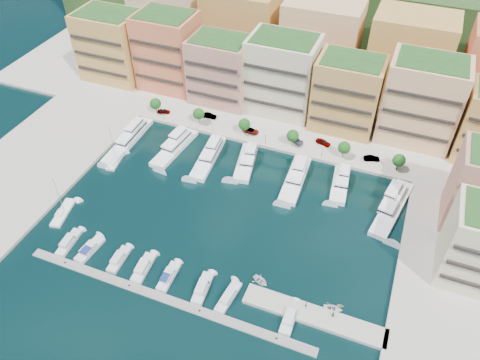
% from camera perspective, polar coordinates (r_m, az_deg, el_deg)
% --- Properties ---
extents(ground, '(400.00, 400.00, 0.00)m').
position_cam_1_polar(ground, '(126.42, -1.61, -4.03)').
color(ground, black).
rests_on(ground, ground).
extents(north_quay, '(220.00, 64.00, 2.00)m').
position_cam_1_polar(north_quay, '(172.28, 6.53, 10.05)').
color(north_quay, '#9E998E').
rests_on(north_quay, ground).
extents(east_quay, '(34.00, 76.00, 2.00)m').
position_cam_1_polar(east_quay, '(119.33, 26.24, -14.25)').
color(east_quay, '#9E998E').
rests_on(east_quay, ground).
extents(west_quay, '(34.00, 76.00, 2.00)m').
position_cam_1_polar(west_quay, '(151.65, -25.02, 0.57)').
color(west_quay, '#9E998E').
rests_on(west_quay, ground).
extents(hillside, '(240.00, 40.00, 58.00)m').
position_cam_1_polar(hillside, '(213.45, 10.41, 16.39)').
color(hillside, '#1F3214').
rests_on(hillside, ground).
extents(south_pontoon, '(72.00, 2.20, 0.35)m').
position_cam_1_polar(south_pontoon, '(111.07, -9.29, -14.07)').
color(south_pontoon, gray).
rests_on(south_pontoon, ground).
extents(finger_pier, '(32.00, 5.00, 2.00)m').
position_cam_1_polar(finger_pier, '(108.40, 8.97, -16.17)').
color(finger_pier, '#9E998E').
rests_on(finger_pier, ground).
extents(apartment_0, '(22.00, 16.50, 24.80)m').
position_cam_1_polar(apartment_0, '(182.14, -15.36, 15.53)').
color(apartment_0, '#C98749').
rests_on(apartment_0, north_quay).
extents(apartment_1, '(20.00, 16.50, 26.80)m').
position_cam_1_polar(apartment_1, '(171.96, -8.77, 15.27)').
color(apartment_1, '#DB6649').
rests_on(apartment_1, north_quay).
extents(apartment_2, '(20.00, 15.50, 22.80)m').
position_cam_1_polar(apartment_2, '(162.70, -2.35, 13.26)').
color(apartment_2, tan).
rests_on(apartment_2, north_quay).
extents(apartment_3, '(22.00, 16.50, 25.80)m').
position_cam_1_polar(apartment_3, '(157.32, 5.14, 12.65)').
color(apartment_3, beige).
rests_on(apartment_3, north_quay).
extents(apartment_4, '(20.00, 15.50, 23.80)m').
position_cam_1_polar(apartment_4, '(152.40, 12.89, 10.20)').
color(apartment_4, '#B38743').
rests_on(apartment_4, north_quay).
extents(apartment_5, '(22.00, 16.50, 26.80)m').
position_cam_1_polar(apartment_5, '(152.72, 21.24, 8.99)').
color(apartment_5, '#E3AE78').
rests_on(apartment_5, north_quay).
extents(backblock_0, '(26.00, 18.00, 30.00)m').
position_cam_1_polar(backblock_0, '(193.51, -8.62, 19.03)').
color(backblock_0, beige).
rests_on(backblock_0, north_quay).
extents(backblock_1, '(26.00, 18.00, 30.00)m').
position_cam_1_polar(backblock_1, '(181.46, 0.16, 17.85)').
color(backblock_1, '#B38743').
rests_on(backblock_1, north_quay).
extents(backblock_2, '(26.00, 18.00, 30.00)m').
position_cam_1_polar(backblock_2, '(173.81, 9.78, 16.08)').
color(backblock_2, '#E3AE78').
rests_on(backblock_2, north_quay).
extents(backblock_3, '(26.00, 18.00, 30.00)m').
position_cam_1_polar(backblock_3, '(171.14, 19.78, 13.75)').
color(backblock_3, '#C98749').
rests_on(backblock_3, north_quay).
extents(tree_0, '(3.80, 3.80, 5.65)m').
position_cam_1_polar(tree_0, '(161.26, -10.27, 9.14)').
color(tree_0, '#473323').
rests_on(tree_0, north_quay).
extents(tree_1, '(3.80, 3.80, 5.65)m').
position_cam_1_polar(tree_1, '(154.44, -5.07, 8.05)').
color(tree_1, '#473323').
rests_on(tree_1, north_quay).
extents(tree_2, '(3.80, 3.80, 5.65)m').
position_cam_1_polar(tree_2, '(149.03, 0.53, 6.80)').
color(tree_2, '#473323').
rests_on(tree_2, north_quay).
extents(tree_3, '(3.80, 3.80, 5.65)m').
position_cam_1_polar(tree_3, '(145.19, 6.45, 5.40)').
color(tree_3, '#473323').
rests_on(tree_3, north_quay).
extents(tree_4, '(3.80, 3.80, 5.65)m').
position_cam_1_polar(tree_4, '(143.04, 12.59, 3.88)').
color(tree_4, '#473323').
rests_on(tree_4, north_quay).
extents(tree_5, '(3.80, 3.80, 5.65)m').
position_cam_1_polar(tree_5, '(142.67, 18.82, 2.29)').
color(tree_5, '#473323').
rests_on(tree_5, north_quay).
extents(lamppost_0, '(0.30, 0.30, 4.20)m').
position_cam_1_polar(lamppost_0, '(158.32, -9.37, 8.17)').
color(lamppost_0, black).
rests_on(lamppost_0, north_quay).
extents(lamppost_1, '(0.30, 0.30, 4.20)m').
position_cam_1_polar(lamppost_1, '(151.07, -3.36, 6.85)').
color(lamppost_1, black).
rests_on(lamppost_1, north_quay).
extents(lamppost_2, '(0.30, 0.30, 4.20)m').
position_cam_1_polar(lamppost_2, '(145.69, 3.14, 5.33)').
color(lamppost_2, black).
rests_on(lamppost_2, north_quay).
extents(lamppost_3, '(0.30, 0.30, 4.20)m').
position_cam_1_polar(lamppost_3, '(142.40, 10.00, 3.64)').
color(lamppost_3, black).
rests_on(lamppost_3, north_quay).
extents(lamppost_4, '(0.30, 0.30, 4.20)m').
position_cam_1_polar(lamppost_4, '(141.35, 17.05, 1.85)').
color(lamppost_4, black).
rests_on(lamppost_4, north_quay).
extents(yacht_0, '(4.80, 24.76, 7.30)m').
position_cam_1_polar(yacht_0, '(153.20, -13.33, 4.99)').
color(yacht_0, white).
rests_on(yacht_0, ground).
extents(yacht_1, '(7.02, 20.82, 7.30)m').
position_cam_1_polar(yacht_1, '(147.46, -7.87, 4.12)').
color(yacht_1, white).
rests_on(yacht_1, ground).
extents(yacht_2, '(6.58, 21.17, 7.30)m').
position_cam_1_polar(yacht_2, '(142.89, -3.77, 3.09)').
color(yacht_2, white).
rests_on(yacht_2, ground).
extents(yacht_3, '(7.77, 17.57, 7.30)m').
position_cam_1_polar(yacht_3, '(140.59, 0.81, 2.42)').
color(yacht_3, white).
rests_on(yacht_3, ground).
extents(yacht_4, '(6.04, 20.68, 7.30)m').
position_cam_1_polar(yacht_4, '(136.04, 6.84, 0.36)').
color(yacht_4, white).
rests_on(yacht_4, ground).
extents(yacht_5, '(6.06, 15.74, 7.30)m').
position_cam_1_polar(yacht_5, '(136.29, 12.16, -0.28)').
color(yacht_5, white).
rests_on(yacht_5, ground).
extents(yacht_6, '(8.98, 24.02, 7.30)m').
position_cam_1_polar(yacht_6, '(133.32, 18.11, -2.92)').
color(yacht_6, white).
rests_on(yacht_6, ground).
extents(cruiser_0, '(3.25, 8.97, 2.55)m').
position_cam_1_polar(cruiser_0, '(126.42, -20.14, -7.16)').
color(cruiser_0, silver).
rests_on(cruiser_0, ground).
extents(cruiser_1, '(3.59, 8.87, 2.66)m').
position_cam_1_polar(cruiser_1, '(123.16, -17.87, -8.07)').
color(cruiser_1, silver).
rests_on(cruiser_1, ground).
extents(cruiser_2, '(2.93, 8.14, 2.55)m').
position_cam_1_polar(cruiser_2, '(119.16, -14.56, -9.37)').
color(cruiser_2, silver).
rests_on(cruiser_2, ground).
extents(cruiser_3, '(3.52, 8.93, 2.55)m').
position_cam_1_polar(cruiser_3, '(116.25, -11.72, -10.46)').
color(cruiser_3, silver).
rests_on(cruiser_3, ground).
extents(cruiser_4, '(2.89, 8.52, 2.66)m').
position_cam_1_polar(cruiser_4, '(113.66, -8.72, -11.57)').
color(cruiser_4, silver).
rests_on(cruiser_4, ground).
extents(cruiser_5, '(3.41, 8.87, 2.55)m').
position_cam_1_polar(cruiser_5, '(110.90, -4.61, -13.03)').
color(cruiser_5, silver).
rests_on(cruiser_5, ground).
extents(cruiser_6, '(3.44, 9.23, 2.55)m').
position_cam_1_polar(cruiser_6, '(109.26, -1.45, -14.10)').
color(cruiser_6, silver).
rests_on(cruiser_6, ground).
extents(cruiser_8, '(2.78, 8.45, 2.55)m').
position_cam_1_polar(cruiser_8, '(106.93, 6.04, -16.42)').
color(cruiser_8, silver).
rests_on(cruiser_8, ground).
extents(sailboat_0, '(4.94, 10.62, 13.20)m').
position_cam_1_polar(sailboat_0, '(134.62, -20.77, -3.79)').
color(sailboat_0, white).
rests_on(sailboat_0, ground).
extents(sailboat_2, '(4.09, 9.00, 13.20)m').
position_cam_1_polar(sailboat_2, '(146.61, -14.96, 2.24)').
color(sailboat_2, white).
rests_on(sailboat_2, ground).
extents(tender_2, '(4.72, 3.68, 0.90)m').
position_cam_1_polar(tender_2, '(109.69, 11.25, -15.15)').
color(tender_2, white).
rests_on(tender_2, ground).
extents(tender_0, '(4.93, 4.33, 0.85)m').
position_cam_1_polar(tender_0, '(111.98, 2.53, -12.19)').
color(tender_0, white).
rests_on(tender_0, ground).
extents(tender_3, '(1.72, 1.51, 0.86)m').
position_cam_1_polar(tender_3, '(110.46, 12.13, -14.76)').
color(tender_3, '#C3BD95').
rests_on(tender_3, ground).
extents(car_0, '(4.53, 2.78, 1.44)m').
position_cam_1_polar(car_0, '(162.57, -9.28, 8.29)').
color(car_0, gray).
rests_on(car_0, north_quay).
extents(car_1, '(4.96, 2.01, 1.60)m').
position_cam_1_polar(car_1, '(158.44, -3.77, 7.83)').
color(car_1, gray).
rests_on(car_1, north_quay).
extents(car_2, '(5.53, 2.94, 1.48)m').
position_cam_1_polar(car_2, '(151.49, 1.30, 6.06)').
color(car_2, gray).
rests_on(car_2, north_quay).
extents(car_3, '(6.01, 4.20, 1.61)m').
position_cam_1_polar(car_3, '(148.49, 6.75, 4.91)').
color(car_3, gray).
rests_on(car_3, north_quay).
extents(car_4, '(5.13, 3.18, 1.63)m').
position_cam_1_polar(car_4, '(148.76, 10.12, 4.57)').
color(car_4, gray).
rests_on(car_4, north_quay).
extents(car_5, '(4.98, 3.03, 1.55)m').
position_cam_1_polar(car_5, '(145.83, 15.75, 2.55)').
color(car_5, gray).
rests_on(car_5, north_quay).
extents(person_0, '(0.49, 0.66, 1.67)m').
position_cam_1_polar(person_0, '(107.66, 8.05, -14.80)').
color(person_0, '#213043').
rests_on(person_0, finger_pier).
extents(person_1, '(1.01, 0.93, 1.68)m').
position_cam_1_polar(person_1, '(107.26, 11.23, -15.77)').
color(person_1, '#4A342C').
rests_on(person_1, finger_pier).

